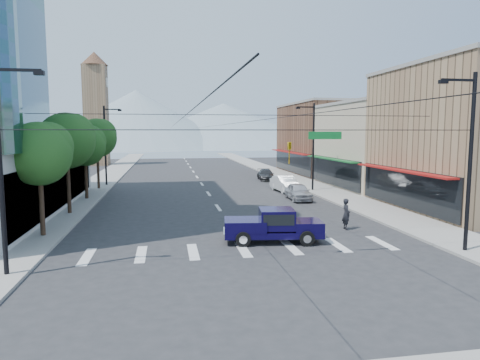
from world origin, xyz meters
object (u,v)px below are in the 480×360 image
(pedestrian, at_px, (346,214))
(parked_car_near, at_px, (298,192))
(parked_car_mid, at_px, (285,184))
(parked_car_far, at_px, (266,175))
(pickup_truck, at_px, (273,225))

(pedestrian, xyz_separation_m, parked_car_near, (0.59, 11.73, -0.22))
(parked_car_mid, relative_size, parked_car_far, 1.08)
(pickup_truck, xyz_separation_m, parked_car_far, (6.67, 29.85, -0.30))
(parked_car_near, distance_m, parked_car_mid, 5.30)
(pickup_truck, bearing_deg, parked_car_far, 84.68)
(parked_car_mid, bearing_deg, parked_car_far, 82.48)
(parked_car_far, bearing_deg, parked_car_mid, -88.36)
(parked_car_far, bearing_deg, parked_car_near, -88.51)
(parked_car_near, distance_m, parked_car_far, 15.88)
(pickup_truck, relative_size, pedestrian, 2.91)
(pickup_truck, distance_m, pedestrian, 5.77)
(parked_car_near, xyz_separation_m, parked_car_far, (0.76, 15.86, -0.08))
(pickup_truck, height_order, parked_car_far, pickup_truck)
(parked_car_mid, bearing_deg, pickup_truck, -112.70)
(parked_car_near, xyz_separation_m, parked_car_mid, (0.28, 5.29, 0.07))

